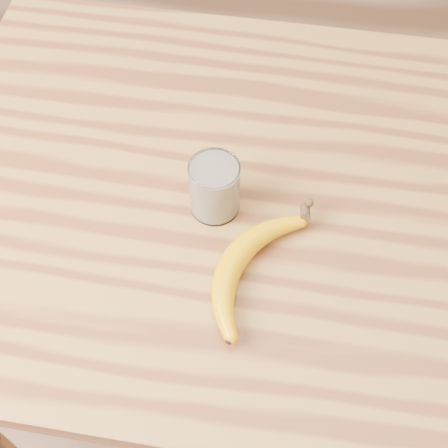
# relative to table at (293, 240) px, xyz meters

# --- Properties ---
(table) EXTENTS (1.20, 0.80, 0.90)m
(table) POSITION_rel_table_xyz_m (0.00, 0.00, 0.00)
(table) COLOR #A77434
(table) RESTS_ON ground
(smoothie_glass) EXTENTS (0.08, 0.08, 0.09)m
(smoothie_glass) POSITION_rel_table_xyz_m (-0.13, -0.04, 0.18)
(smoothie_glass) COLOR white
(smoothie_glass) RESTS_ON table
(banana) EXTENTS (0.21, 0.33, 0.04)m
(banana) POSITION_rel_table_xyz_m (-0.08, -0.14, 0.15)
(banana) COLOR #EBA400
(banana) RESTS_ON table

